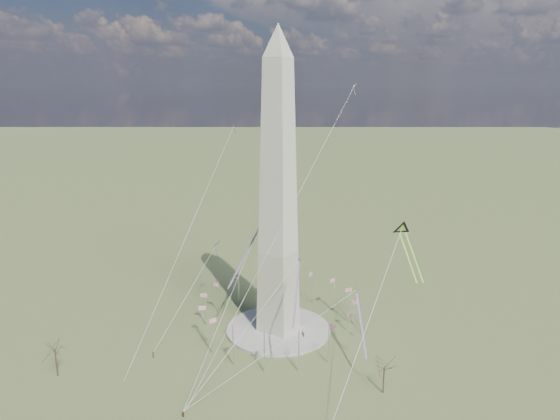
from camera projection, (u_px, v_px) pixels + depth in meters
The scene contains 15 objects.
ground at pixel (278, 330), 173.08m from camera, with size 2000.00×2000.00×0.00m, color #49582C.
plaza at pixel (278, 329), 172.99m from camera, with size 36.00×36.00×0.80m, color #A7A298.
washington_monument at pixel (278, 195), 161.37m from camera, with size 15.56×15.56×100.00m.
flagpole_ring at pixel (278, 311), 171.31m from camera, with size 54.40×54.40×13.00m.
tree_near at pixel (385, 365), 135.95m from camera, with size 6.77×6.77×11.84m.
tree_far at pixel (54, 347), 143.60m from camera, with size 7.46×7.46×13.05m.
person_west at pixel (153, 354), 155.64m from camera, with size 0.91×0.71×1.88m, color gray.
person_centre at pixel (183, 414), 127.73m from camera, with size 0.95×0.40×1.63m, color gray.
kite_delta_black at pixel (403, 232), 151.85m from camera, with size 14.22×15.98×14.37m.
kite_diamond_purple at pixel (217, 246), 186.74m from camera, with size 1.84×3.20×9.92m.
kite_streamer_left at pixel (297, 283), 147.47m from camera, with size 9.54×18.81×13.84m.
kite_streamer_mid at pixel (250, 245), 171.80m from camera, with size 4.47×24.25×16.68m.
kite_streamer_right at pixel (360, 314), 151.56m from camera, with size 11.77×17.39×13.66m.
kite_small_red at pixel (234, 127), 206.27m from camera, with size 1.31×1.60×4.23m.
kite_small_white at pixel (354, 87), 189.29m from camera, with size 1.25×1.93×4.21m.
Camera 1 is at (82.63, -134.24, 82.78)m, focal length 32.00 mm.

